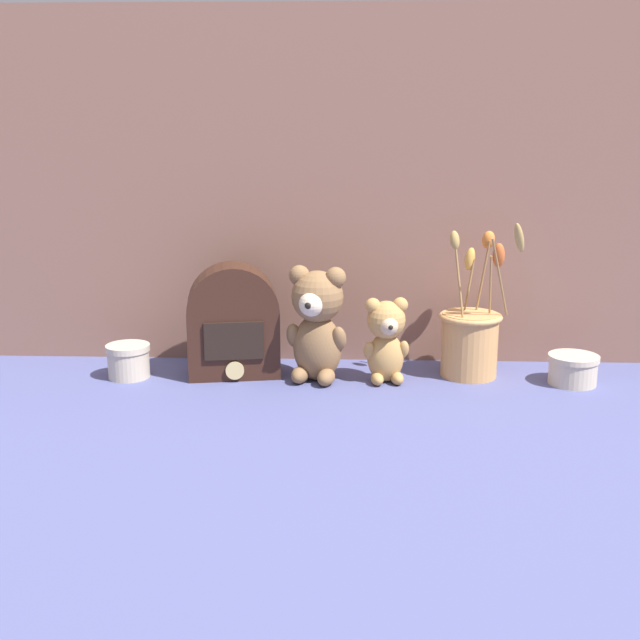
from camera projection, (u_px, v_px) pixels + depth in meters
ground_plane at (320, 382)px, 1.60m from camera, size 4.00×4.00×0.00m
backdrop_wall at (323, 189)px, 1.68m from camera, size 1.47×0.02×0.74m
teddy_bear_large at (317, 322)px, 1.59m from camera, size 0.13×0.12×0.23m
teddy_bear_medium at (386, 338)px, 1.59m from camera, size 0.09×0.09×0.17m
flower_vase at (470, 337)px, 1.63m from camera, size 0.16×0.14×0.32m
vintage_radio at (233, 324)px, 1.63m from camera, size 0.20×0.12×0.23m
decorative_tin_tall at (128, 361)px, 1.63m from camera, size 0.09×0.09×0.07m
decorative_tin_short at (573, 369)px, 1.59m from camera, size 0.10×0.10×0.06m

